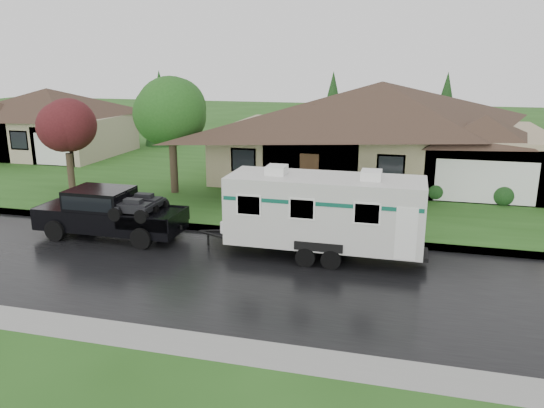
{
  "coord_description": "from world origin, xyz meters",
  "views": [
    {
      "loc": [
        3.78,
        -17.7,
        6.98
      ],
      "look_at": [
        -1.4,
        2.0,
        1.4
      ],
      "focal_mm": 35.0,
      "sensor_mm": 36.0,
      "label": 1
    }
  ],
  "objects": [
    {
      "name": "ground",
      "position": [
        0.0,
        0.0,
        0.0
      ],
      "size": [
        140.0,
        140.0,
        0.0
      ],
      "primitive_type": "plane",
      "color": "#265319",
      "rests_on": "ground"
    },
    {
      "name": "road",
      "position": [
        0.0,
        -2.0,
        0.01
      ],
      "size": [
        140.0,
        8.0,
        0.01
      ],
      "primitive_type": "cube",
      "color": "black",
      "rests_on": "ground"
    },
    {
      "name": "curb",
      "position": [
        0.0,
        2.25,
        0.07
      ],
      "size": [
        140.0,
        0.5,
        0.15
      ],
      "primitive_type": "cube",
      "color": "gray",
      "rests_on": "ground"
    },
    {
      "name": "lawn",
      "position": [
        0.0,
        15.0,
        0.07
      ],
      "size": [
        140.0,
        26.0,
        0.15
      ],
      "primitive_type": "cube",
      "color": "#265319",
      "rests_on": "ground"
    },
    {
      "name": "house_main",
      "position": [
        2.29,
        13.84,
        3.59
      ],
      "size": [
        19.44,
        10.8,
        6.9
      ],
      "color": "tan",
      "rests_on": "lawn"
    },
    {
      "name": "house_far",
      "position": [
        -21.78,
        15.85,
        2.97
      ],
      "size": [
        10.8,
        8.64,
        5.8
      ],
      "color": "tan",
      "rests_on": "lawn"
    },
    {
      "name": "tree_left_green",
      "position": [
        -8.17,
        7.42,
        4.21
      ],
      "size": [
        3.53,
        3.53,
        5.85
      ],
      "color": "#382B1E",
      "rests_on": "lawn"
    },
    {
      "name": "tree_red",
      "position": [
        -13.5,
        6.13,
        3.42
      ],
      "size": [
        2.86,
        2.86,
        4.73
      ],
      "color": "#382B1E",
      "rests_on": "lawn"
    },
    {
      "name": "shrub_row",
      "position": [
        2.0,
        9.3,
        0.65
      ],
      "size": [
        13.6,
        1.0,
        1.0
      ],
      "color": "#143814",
      "rests_on": "lawn"
    },
    {
      "name": "pickup_truck",
      "position": [
        -7.84,
        0.42,
        1.06
      ],
      "size": [
        5.94,
        2.26,
        1.98
      ],
      "color": "black",
      "rests_on": "ground"
    },
    {
      "name": "travel_trailer",
      "position": [
        0.96,
        0.42,
        1.74
      ],
      "size": [
        7.33,
        2.58,
        3.29
      ],
      "color": "silver",
      "rests_on": "ground"
    }
  ]
}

